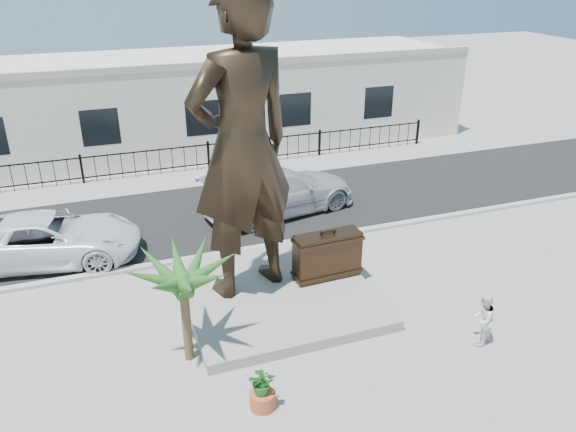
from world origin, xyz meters
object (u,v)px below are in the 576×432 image
at_px(statue, 242,147).
at_px(suitcase, 327,255).
at_px(car_white, 49,239).
at_px(tourist, 482,319).

relative_size(statue, suitcase, 4.22).
distance_m(statue, suitcase, 4.20).
bearing_deg(suitcase, car_white, 148.51).
distance_m(suitcase, car_white, 8.86).
bearing_deg(statue, suitcase, 156.27).
distance_m(suitcase, tourist, 4.63).
bearing_deg(tourist, statue, -71.35).
xyz_separation_m(statue, tourist, (4.90, -4.18, -3.73)).
distance_m(tourist, car_white, 13.13).
bearing_deg(tourist, suitcase, -87.66).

